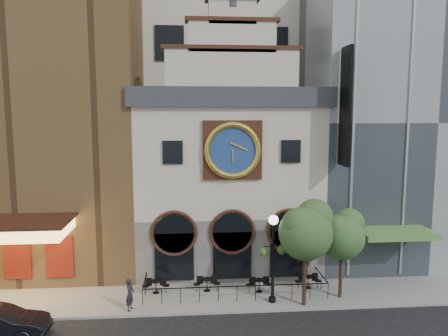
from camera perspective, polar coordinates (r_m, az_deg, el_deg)
ground at (r=24.96m, az=2.02°, el=-18.47°), size 120.00×120.00×0.00m
sidewalk at (r=27.18m, az=1.38°, el=-16.02°), size 44.00×5.00×0.15m
clock_building at (r=30.51m, az=0.36°, el=-0.47°), size 12.60×8.78×18.65m
theater_building at (r=33.88m, az=-22.81°, el=9.78°), size 14.00×15.60×25.00m
retail_building at (r=35.87m, az=21.29°, el=5.76°), size 14.00×14.40×20.00m
office_tower at (r=43.31m, az=-1.14°, el=19.63°), size 20.00×16.00×40.00m
cafe_railing at (r=26.98m, az=1.38°, el=-15.00°), size 10.60×2.60×0.90m
bistro_0 at (r=27.14m, az=-8.89°, el=-14.92°), size 1.58×0.68×0.90m
bistro_1 at (r=27.14m, az=-2.24°, el=-14.84°), size 1.58×0.68×0.90m
bistro_2 at (r=27.07m, az=4.62°, el=-14.92°), size 1.58×0.68×0.90m
bistro_3 at (r=27.97m, az=10.93°, el=-14.27°), size 1.58×0.68×0.90m
pedestrian at (r=25.15m, az=-12.18°, el=-15.83°), size 0.58×0.74×1.78m
lamppost at (r=24.93m, az=6.42°, el=-10.43°), size 1.56×0.84×5.05m
tree_left at (r=24.52m, az=10.72°, el=-7.80°), size 3.09×2.97×5.95m
tree_right at (r=26.15m, az=15.24°, el=-8.22°), size 2.70×2.60×5.19m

